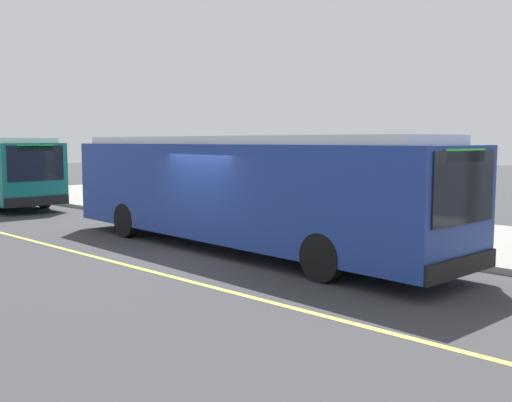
{
  "coord_description": "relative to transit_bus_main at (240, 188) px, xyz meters",
  "views": [
    {
      "loc": [
        11.11,
        -9.68,
        2.83
      ],
      "look_at": [
        0.78,
        0.93,
        1.33
      ],
      "focal_mm": 41.57,
      "sensor_mm": 36.0,
      "label": 1
    }
  ],
  "objects": [
    {
      "name": "pedestrian_commuter",
      "position": [
        2.55,
        3.24,
        -0.5
      ],
      "size": [
        0.24,
        0.4,
        1.69
      ],
      "color": "#282D47",
      "rests_on": "sidewalk_curb"
    },
    {
      "name": "lane_stripe_center",
      "position": [
        -0.12,
        -3.21,
        -1.61
      ],
      "size": [
        36.0,
        0.14,
        0.01
      ],
      "primitive_type": "cube",
      "color": "#E0D64C",
      "rests_on": "ground_plane"
    },
    {
      "name": "transit_bus_main",
      "position": [
        0.0,
        0.0,
        0.0
      ],
      "size": [
        12.66,
        3.24,
        2.95
      ],
      "color": "navy",
      "rests_on": "ground_plane"
    },
    {
      "name": "ground_plane",
      "position": [
        -0.12,
        -1.01,
        -1.62
      ],
      "size": [
        120.0,
        120.0,
        0.0
      ],
      "primitive_type": "plane",
      "color": "#38383A"
    },
    {
      "name": "route_sign_post",
      "position": [
        1.66,
        2.38,
        0.34
      ],
      "size": [
        0.44,
        0.08,
        2.8
      ],
      "color": "#333338",
      "rests_on": "sidewalk_curb"
    },
    {
      "name": "bus_shelter",
      "position": [
        -0.86,
        4.45,
        0.3
      ],
      "size": [
        2.9,
        1.6,
        2.48
      ],
      "color": "#333338",
      "rests_on": "sidewalk_curb"
    },
    {
      "name": "waiting_bench",
      "position": [
        -0.78,
        4.51,
        -0.99
      ],
      "size": [
        1.6,
        0.48,
        0.95
      ],
      "color": "brown",
      "rests_on": "sidewalk_curb"
    },
    {
      "name": "sidewalk_curb",
      "position": [
        -0.12,
        4.99,
        -1.54
      ],
      "size": [
        44.0,
        6.4,
        0.15
      ],
      "primitive_type": "cube",
      "color": "gray",
      "rests_on": "ground_plane"
    }
  ]
}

